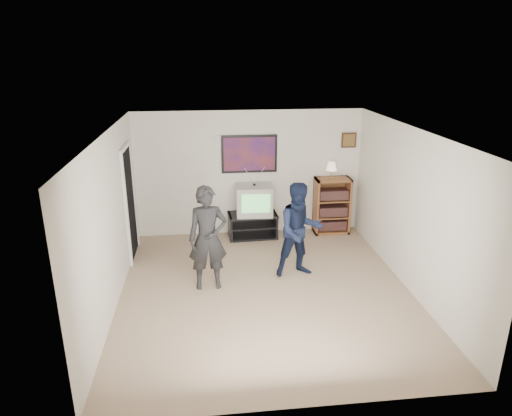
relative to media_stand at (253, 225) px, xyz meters
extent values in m
cube|color=#987D60|center=(-0.03, -2.23, -0.24)|extent=(4.50, 5.00, 0.01)
cube|color=white|center=(-0.03, -2.23, 2.26)|extent=(4.50, 5.00, 0.01)
cube|color=silver|center=(-0.03, 0.27, 1.01)|extent=(4.50, 0.01, 2.50)
cube|color=silver|center=(-2.28, -2.23, 1.01)|extent=(0.01, 5.00, 2.50)
cube|color=silver|center=(2.22, -2.23, 1.01)|extent=(0.01, 5.00, 2.50)
cube|color=black|center=(0.00, 0.00, 0.22)|extent=(0.99, 0.58, 0.04)
cube|color=black|center=(0.00, 0.00, -0.22)|extent=(0.99, 0.58, 0.04)
cube|color=black|center=(-0.45, 0.00, 0.00)|extent=(0.06, 0.52, 0.48)
cube|color=black|center=(0.45, 0.00, 0.00)|extent=(0.06, 0.52, 0.48)
imported|color=black|center=(-0.91, -1.98, 0.59)|extent=(0.63, 0.44, 1.66)
imported|color=#121932|center=(0.59, -1.73, 0.56)|extent=(0.85, 0.70, 1.60)
cube|color=white|center=(-0.95, -1.73, 0.92)|extent=(0.06, 0.11, 0.03)
cube|color=white|center=(0.62, -1.53, 0.85)|extent=(0.07, 0.12, 0.03)
cube|color=black|center=(-0.03, 0.25, 1.41)|extent=(1.10, 0.03, 0.75)
cube|color=white|center=(-0.58, 0.25, 1.71)|extent=(0.28, 0.02, 0.14)
cube|color=black|center=(1.97, 0.25, 1.64)|extent=(0.30, 0.03, 0.30)
cube|color=black|center=(-2.27, -0.63, 0.76)|extent=(0.03, 0.85, 2.00)
camera|label=1|loc=(-0.91, -8.51, 3.35)|focal=32.00mm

